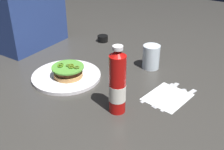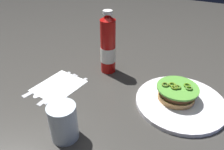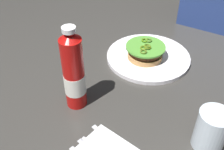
{
  "view_description": "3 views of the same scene",
  "coord_description": "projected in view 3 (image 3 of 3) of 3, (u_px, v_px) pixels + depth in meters",
  "views": [
    {
      "loc": [
        -0.92,
        -0.58,
        0.59
      ],
      "look_at": [
        -0.11,
        -0.05,
        0.06
      ],
      "focal_mm": 45.12,
      "sensor_mm": 36.0,
      "label": 1
    },
    {
      "loc": [
        0.46,
        0.2,
        0.49
      ],
      "look_at": [
        -0.15,
        -0.09,
        0.05
      ],
      "focal_mm": 36.07,
      "sensor_mm": 36.0,
      "label": 2
    },
    {
      "loc": [
        0.13,
        -0.57,
        0.55
      ],
      "look_at": [
        -0.17,
        -0.07,
        0.08
      ],
      "focal_mm": 42.88,
      "sensor_mm": 36.0,
      "label": 3
    }
  ],
  "objects": [
    {
      "name": "ground_plane",
      "position": [
        173.0,
        101.0,
        0.78
      ],
      "size": [
        3.0,
        3.0,
        0.0
      ],
      "primitive_type": "plane",
      "color": "#373531"
    },
    {
      "name": "dinner_plate",
      "position": [
        148.0,
        57.0,
        0.94
      ],
      "size": [
        0.29,
        0.29,
        0.01
      ],
      "primitive_type": "cylinder",
      "color": "white",
      "rests_on": "ground_plane"
    },
    {
      "name": "burger_sandwich",
      "position": [
        145.0,
        52.0,
        0.92
      ],
      "size": [
        0.13,
        0.13,
        0.05
      ],
      "color": "tan",
      "rests_on": "dinner_plate"
    },
    {
      "name": "ketchup_bottle",
      "position": [
        74.0,
        73.0,
        0.71
      ],
      "size": [
        0.06,
        0.06,
        0.25
      ],
      "color": "#BB100D",
      "rests_on": "ground_plane"
    },
    {
      "name": "water_glass",
      "position": [
        211.0,
        130.0,
        0.63
      ],
      "size": [
        0.08,
        0.08,
        0.11
      ],
      "primitive_type": "cylinder",
      "color": "silver",
      "rests_on": "ground_plane"
    }
  ]
}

